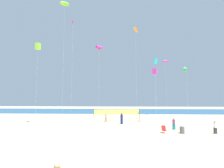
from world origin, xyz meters
The scene contains 19 objects.
ground_plane centered at (0.00, 0.00, 0.00)m, with size 120.00×120.00×0.00m, color beige.
ocean_band centered at (0.00, 35.27, 0.00)m, with size 120.00×20.00×0.01m, color #28608C.
beachgoer_sage_shirt centered at (-2.21, 11.94, 0.88)m, with size 0.38×0.38×1.65m.
beachgoer_plum_shirt centered at (7.71, 5.40, 0.86)m, with size 0.37×0.37×1.61m.
beachgoer_white_shirt centered at (11.88, 3.08, 0.84)m, with size 0.36×0.36×1.57m.
beachgoer_navy_shirt centered at (0.61, 9.58, 0.98)m, with size 0.42×0.42×1.84m.
folding_beach_chair centered at (5.76, 3.20, 0.47)m, with size 0.52×0.65×0.89m.
trash_barrel centered at (7.89, 2.99, 0.41)m, with size 0.57×0.57×0.83m, color #595960.
volleyball_net centered at (-0.24, 12.31, 1.64)m, with size 8.40×0.76×2.40m.
beach_handbag centered at (4.94, 3.08, 0.12)m, with size 0.31×0.15×0.24m, color white.
kite_cyan_box centered at (7.12, 12.89, 11.21)m, with size 0.61×0.61×11.69m.
kite_magenta_tube centered at (-3.68, 13.24, 14.14)m, with size 1.35×1.26×14.48m.
kite_green_delta centered at (12.45, 12.23, 9.52)m, with size 1.01×0.79×10.00m.
kite_orange_inflatable centered at (3.02, 8.80, 15.62)m, with size 1.17×1.40×16.09m.
kite_magenta_inflatable centered at (10.88, 19.50, 12.65)m, with size 1.62×0.88×13.09m.
kite_lime_box centered at (-12.60, 6.87, 12.43)m, with size 0.78×0.78×12.95m.
kite_lime_inflatable centered at (-9.37, 9.41, 20.94)m, with size 1.79×2.24×21.59m.
kite_magenta_box centered at (6.25, 9.88, 8.76)m, with size 0.84×0.84×9.26m.
kite_magenta_delta centered at (-9.02, 13.37, 19.57)m, with size 0.35×1.01×20.18m.
Camera 1 is at (0.32, -17.31, 4.38)m, focal length 25.72 mm.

